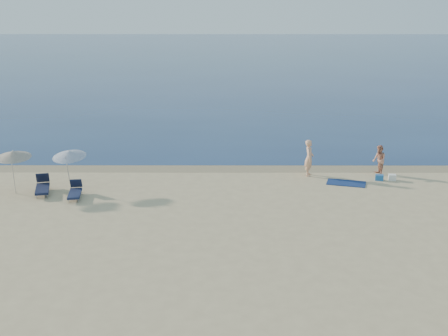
# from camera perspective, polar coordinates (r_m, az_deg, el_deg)

# --- Properties ---
(sea) EXTENTS (240.00, 160.00, 0.01)m
(sea) POSITION_cam_1_polar(r_m,az_deg,el_deg) (110.58, 0.86, 11.59)
(sea) COLOR #0C224D
(sea) RESTS_ON ground
(wet_sand_strip) EXTENTS (240.00, 1.60, 0.00)m
(wet_sand_strip) POSITION_cam_1_polar(r_m,az_deg,el_deg) (30.87, 2.58, -0.04)
(wet_sand_strip) COLOR #847254
(wet_sand_strip) RESTS_ON ground
(person_left) EXTENTS (0.58, 0.77, 1.91)m
(person_left) POSITION_cam_1_polar(r_m,az_deg,el_deg) (29.66, 8.64, 1.03)
(person_left) COLOR #E0A17E
(person_left) RESTS_ON ground
(person_right) EXTENTS (0.66, 0.81, 1.58)m
(person_right) POSITION_cam_1_polar(r_m,az_deg,el_deg) (30.63, 15.48, 0.78)
(person_right) COLOR tan
(person_right) RESTS_ON ground
(beach_towel) EXTENTS (2.13, 1.56, 0.03)m
(beach_towel) POSITION_cam_1_polar(r_m,az_deg,el_deg) (28.90, 12.31, -1.50)
(beach_towel) COLOR #0F1F4C
(beach_towel) RESTS_ON ground
(white_bag) EXTENTS (0.41, 0.37, 0.31)m
(white_bag) POSITION_cam_1_polar(r_m,az_deg,el_deg) (29.95, 16.72, -0.92)
(white_bag) COLOR silver
(white_bag) RESTS_ON ground
(blue_cooler) EXTENTS (0.46, 0.38, 0.29)m
(blue_cooler) POSITION_cam_1_polar(r_m,az_deg,el_deg) (29.79, 15.50, -0.94)
(blue_cooler) COLOR #1F60AA
(blue_cooler) RESTS_ON ground
(umbrella_near) EXTENTS (1.86, 1.88, 2.11)m
(umbrella_near) POSITION_cam_1_polar(r_m,az_deg,el_deg) (27.83, -15.47, 1.39)
(umbrella_near) COLOR silver
(umbrella_near) RESTS_ON ground
(umbrella_far) EXTENTS (1.85, 1.87, 2.20)m
(umbrella_far) POSITION_cam_1_polar(r_m,az_deg,el_deg) (28.11, -20.63, 1.31)
(umbrella_far) COLOR silver
(umbrella_far) RESTS_ON ground
(lounger_left) EXTENTS (1.05, 1.94, 0.82)m
(lounger_left) POSITION_cam_1_polar(r_m,az_deg,el_deg) (28.10, -17.96, -1.83)
(lounger_left) COLOR #121832
(lounger_left) RESTS_ON ground
(lounger_right) EXTENTS (0.78, 1.71, 0.73)m
(lounger_right) POSITION_cam_1_polar(r_m,az_deg,el_deg) (27.04, -14.90, -2.35)
(lounger_right) COLOR #161E3C
(lounger_right) RESTS_ON ground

